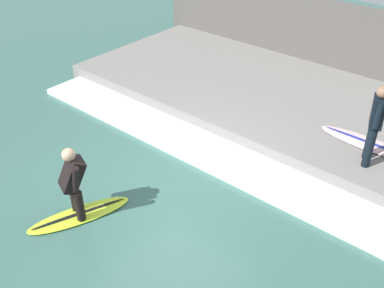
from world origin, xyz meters
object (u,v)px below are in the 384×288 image
object	(u,v)px
surfer_waiting_near	(376,121)
surfboard_waiting_near	(369,144)
surfer_riding	(73,180)
surfboard_riding	(80,215)

from	to	relation	value
surfer_waiting_near	surfboard_waiting_near	distance (m)	1.04
surfer_riding	surfer_waiting_near	world-z (taller)	surfer_waiting_near
surfer_riding	surfer_waiting_near	bearing A→B (deg)	-37.71
surfer_riding	surfer_waiting_near	size ratio (longest dim) A/B	0.86
surfboard_riding	surfer_waiting_near	bearing A→B (deg)	-37.71
surfer_riding	surfboard_riding	bearing A→B (deg)	-90.00
surfboard_riding	surfer_riding	bearing A→B (deg)	90.00
surfboard_riding	surfer_riding	xyz separation A→B (m)	(0.00, 0.00, 0.76)
surfboard_riding	surfer_riding	size ratio (longest dim) A/B	1.37
surfer_riding	surfer_waiting_near	distance (m)	5.30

